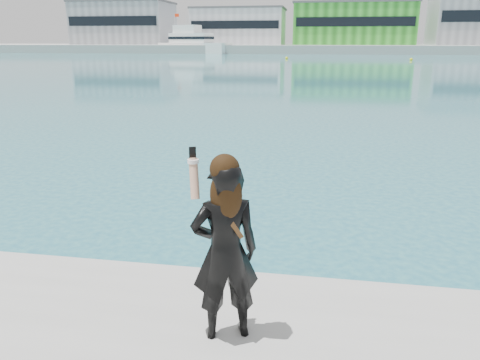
# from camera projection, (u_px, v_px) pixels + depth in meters

# --- Properties ---
(far_quay) EXTENTS (320.00, 40.00, 2.00)m
(far_quay) POSITION_uv_depth(u_px,v_px,m) (320.00, 48.00, 126.73)
(far_quay) COLOR #9E9E99
(far_quay) RESTS_ON ground
(warehouse_grey_left) EXTENTS (26.52, 16.36, 11.50)m
(warehouse_grey_left) POSITION_uv_depth(u_px,v_px,m) (124.00, 23.00, 131.81)
(warehouse_grey_left) COLOR gray
(warehouse_grey_left) RESTS_ON far_quay
(warehouse_white) EXTENTS (24.48, 15.35, 9.50)m
(warehouse_white) POSITION_uv_depth(u_px,v_px,m) (239.00, 26.00, 126.74)
(warehouse_white) COLOR silver
(warehouse_white) RESTS_ON far_quay
(warehouse_green) EXTENTS (30.60, 16.36, 10.50)m
(warehouse_green) POSITION_uv_depth(u_px,v_px,m) (353.00, 24.00, 121.72)
(warehouse_green) COLOR #2B8F23
(warehouse_green) RESTS_ON far_quay
(flagpole_left) EXTENTS (1.28, 0.16, 8.00)m
(flagpole_left) POSITION_uv_depth(u_px,v_px,m) (175.00, 27.00, 122.79)
(flagpole_left) COLOR silver
(flagpole_left) RESTS_ON far_quay
(flagpole_right) EXTENTS (1.28, 0.16, 8.00)m
(flagpole_right) POSITION_uv_depth(u_px,v_px,m) (414.00, 26.00, 113.05)
(flagpole_right) COLOR silver
(flagpole_right) RESTS_ON far_quay
(motor_yacht) EXTENTS (19.68, 11.36, 8.87)m
(motor_yacht) POSITION_uv_depth(u_px,v_px,m) (193.00, 43.00, 116.61)
(motor_yacht) COLOR white
(motor_yacht) RESTS_ON ground
(buoy_near) EXTENTS (0.50, 0.50, 0.50)m
(buoy_near) POSITION_uv_depth(u_px,v_px,m) (411.00, 61.00, 75.64)
(buoy_near) COLOR #FFEF0D
(buoy_near) RESTS_ON ground
(buoy_far) EXTENTS (0.50, 0.50, 0.50)m
(buoy_far) POSITION_uv_depth(u_px,v_px,m) (287.00, 59.00, 81.64)
(buoy_far) COLOR #FFEF0D
(buoy_far) RESTS_ON ground
(woman) EXTENTS (0.64, 0.53, 1.58)m
(woman) POSITION_uv_depth(u_px,v_px,m) (225.00, 247.00, 3.70)
(woman) COLOR black
(woman) RESTS_ON near_quay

